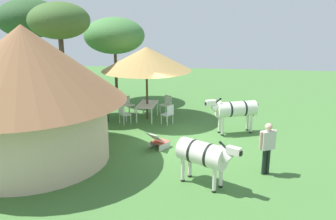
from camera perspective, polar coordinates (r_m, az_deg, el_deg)
ground_plane at (r=13.82m, az=2.19°, el=-5.21°), size 36.00×36.00×0.00m
thatched_hut at (r=12.32m, az=-21.86°, el=3.37°), size 6.44×6.44×4.56m
shade_umbrella at (r=16.08m, az=-3.52°, el=8.31°), size 4.11×4.11×3.39m
patio_dining_table at (r=16.52m, az=-3.39°, el=0.75°), size 1.54×0.86×0.74m
patio_chair_west_end at (r=15.89m, az=-7.25°, el=-0.49°), size 0.61×0.61×0.90m
patio_chair_east_end at (r=15.73m, az=0.08°, el=-0.53°), size 0.60×0.59×0.90m
patio_chair_near_lawn at (r=17.42m, az=-0.22°, el=1.12°), size 0.60×0.60×0.90m
patio_chair_near_hut at (r=17.43m, az=-6.52°, el=1.02°), size 0.60×0.59×0.90m
guest_beside_umbrella at (r=16.34m, az=-9.95°, el=1.38°), size 0.53×0.33×1.56m
standing_watcher at (r=11.30m, az=15.82°, el=-5.31°), size 0.40×0.54×1.68m
striped_lounge_chair at (r=13.15m, az=-1.58°, el=-5.12°), size 0.95×0.86×0.67m
zebra_nearest_camera at (r=14.75m, az=10.78°, el=0.07°), size 1.19×2.24×1.56m
zebra_by_umbrella at (r=10.28m, az=5.81°, el=-7.17°), size 1.33×1.89×1.50m
acacia_tree_far_lawn at (r=19.57m, az=-8.68°, el=11.83°), size 3.26×3.26×4.62m
acacia_tree_right_background at (r=16.85m, az=-17.23°, el=13.56°), size 2.74×2.74×5.34m
acacia_tree_behind_hut at (r=21.09m, az=-21.54°, el=13.62°), size 3.51×3.51×5.58m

